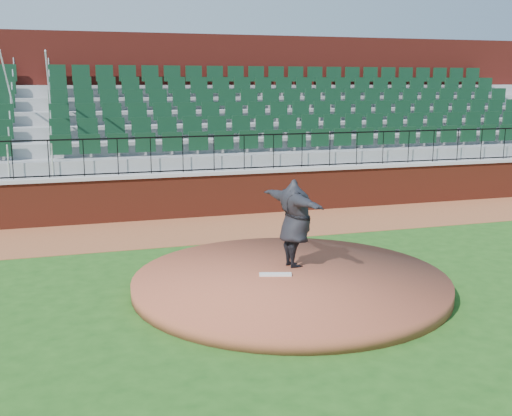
{
  "coord_description": "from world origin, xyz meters",
  "views": [
    {
      "loc": [
        -3.65,
        -10.28,
        3.78
      ],
      "look_at": [
        0.0,
        1.5,
        1.3
      ],
      "focal_mm": 43.76,
      "sensor_mm": 36.0,
      "label": 1
    }
  ],
  "objects": [
    {
      "name": "ground",
      "position": [
        0.0,
        0.0,
        0.0
      ],
      "size": [
        90.0,
        90.0,
        0.0
      ],
      "primitive_type": "plane",
      "color": "#1E4C15",
      "rests_on": "ground"
    },
    {
      "name": "warning_track",
      "position": [
        0.0,
        5.4,
        0.01
      ],
      "size": [
        34.0,
        3.2,
        0.01
      ],
      "primitive_type": "cube",
      "color": "brown",
      "rests_on": "ground"
    },
    {
      "name": "field_wall",
      "position": [
        0.0,
        7.0,
        0.6
      ],
      "size": [
        34.0,
        0.35,
        1.2
      ],
      "primitive_type": "cube",
      "color": "maroon",
      "rests_on": "ground"
    },
    {
      "name": "wall_cap",
      "position": [
        0.0,
        7.0,
        1.25
      ],
      "size": [
        34.0,
        0.45,
        0.1
      ],
      "primitive_type": "cube",
      "color": "#B7B7B7",
      "rests_on": "field_wall"
    },
    {
      "name": "wall_railing",
      "position": [
        0.0,
        7.0,
        1.8
      ],
      "size": [
        34.0,
        0.05,
        1.0
      ],
      "primitive_type": null,
      "color": "black",
      "rests_on": "wall_cap"
    },
    {
      "name": "seating_stands",
      "position": [
        0.0,
        9.72,
        2.3
      ],
      "size": [
        34.0,
        5.1,
        4.6
      ],
      "primitive_type": null,
      "color": "gray",
      "rests_on": "ground"
    },
    {
      "name": "concourse_wall",
      "position": [
        0.0,
        12.52,
        2.75
      ],
      "size": [
        34.0,
        0.5,
        5.5
      ],
      "primitive_type": "cube",
      "color": "maroon",
      "rests_on": "ground"
    },
    {
      "name": "pitchers_mound",
      "position": [
        0.26,
        0.16,
        0.12
      ],
      "size": [
        5.86,
        5.86,
        0.25
      ],
      "primitive_type": "cylinder",
      "color": "brown",
      "rests_on": "ground"
    },
    {
      "name": "pitching_rubber",
      "position": [
        -0.0,
        0.27,
        0.27
      ],
      "size": [
        0.62,
        0.31,
        0.04
      ],
      "primitive_type": "cube",
      "rotation": [
        0.0,
        0.0,
        -0.28
      ],
      "color": "silver",
      "rests_on": "pitchers_mound"
    },
    {
      "name": "pitcher",
      "position": [
        0.55,
        0.73,
        1.11
      ],
      "size": [
        0.93,
        2.19,
        1.73
      ],
      "primitive_type": "imported",
      "rotation": [
        0.0,
        0.0,
        1.74
      ],
      "color": "black",
      "rests_on": "pitchers_mound"
    }
  ]
}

